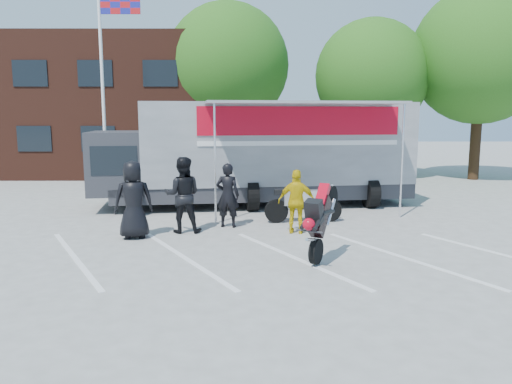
{
  "coord_description": "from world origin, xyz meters",
  "views": [
    {
      "loc": [
        -0.68,
        -9.56,
        3.08
      ],
      "look_at": [
        -0.63,
        2.02,
        1.3
      ],
      "focal_mm": 35.0,
      "sensor_mm": 36.0,
      "label": 1
    }
  ],
  "objects_px": {
    "parked_motorcycle": "(303,222)",
    "spectator_leather_b": "(228,195)",
    "spectator_hivis": "(297,202)",
    "transporter_truck": "(263,205)",
    "flagpole": "(108,63)",
    "stunt_bike_rider": "(326,258)",
    "tree_right": "(481,55)",
    "spectator_leather_a": "(133,200)",
    "spectator_leather_c": "(183,195)",
    "tree_left": "(228,65)",
    "tree_mid": "(372,76)"
  },
  "relations": [
    {
      "from": "parked_motorcycle",
      "to": "spectator_leather_b",
      "type": "xyz_separation_m",
      "value": [
        -2.16,
        -0.63,
        0.89
      ]
    },
    {
      "from": "spectator_leather_b",
      "to": "spectator_hivis",
      "type": "height_order",
      "value": "spectator_leather_b"
    },
    {
      "from": "transporter_truck",
      "to": "spectator_hivis",
      "type": "xyz_separation_m",
      "value": [
        0.83,
        -4.22,
        0.85
      ]
    },
    {
      "from": "flagpole",
      "to": "spectator_leather_b",
      "type": "distance_m",
      "value": 8.72
    },
    {
      "from": "stunt_bike_rider",
      "to": "tree_right",
      "type": "bearing_deg",
      "value": 84.66
    },
    {
      "from": "spectator_leather_a",
      "to": "spectator_leather_b",
      "type": "relative_size",
      "value": 1.1
    },
    {
      "from": "tree_right",
      "to": "flagpole",
      "type": "bearing_deg",
      "value": -164.52
    },
    {
      "from": "transporter_truck",
      "to": "parked_motorcycle",
      "type": "bearing_deg",
      "value": -76.16
    },
    {
      "from": "spectator_leather_c",
      "to": "tree_right",
      "type": "bearing_deg",
      "value": -140.66
    },
    {
      "from": "tree_left",
      "to": "stunt_bike_rider",
      "type": "bearing_deg",
      "value": -79.15
    },
    {
      "from": "tree_left",
      "to": "tree_mid",
      "type": "height_order",
      "value": "tree_left"
    },
    {
      "from": "stunt_bike_rider",
      "to": "spectator_leather_b",
      "type": "height_order",
      "value": "spectator_leather_b"
    },
    {
      "from": "tree_right",
      "to": "transporter_truck",
      "type": "height_order",
      "value": "tree_right"
    },
    {
      "from": "flagpole",
      "to": "tree_left",
      "type": "distance_m",
      "value": 7.37
    },
    {
      "from": "tree_mid",
      "to": "spectator_leather_a",
      "type": "xyz_separation_m",
      "value": [
        -8.71,
        -12.21,
        -3.96
      ]
    },
    {
      "from": "flagpole",
      "to": "parked_motorcycle",
      "type": "xyz_separation_m",
      "value": [
        7.0,
        -5.32,
        -5.05
      ]
    },
    {
      "from": "spectator_hivis",
      "to": "spectator_leather_c",
      "type": "bearing_deg",
      "value": 6.82
    },
    {
      "from": "transporter_truck",
      "to": "spectator_leather_b",
      "type": "relative_size",
      "value": 6.17
    },
    {
      "from": "transporter_truck",
      "to": "tree_left",
      "type": "bearing_deg",
      "value": 92.92
    },
    {
      "from": "tree_right",
      "to": "spectator_hivis",
      "type": "height_order",
      "value": "tree_right"
    },
    {
      "from": "parked_motorcycle",
      "to": "stunt_bike_rider",
      "type": "xyz_separation_m",
      "value": [
        0.13,
        -3.74,
        0.0
      ]
    },
    {
      "from": "transporter_truck",
      "to": "spectator_leather_b",
      "type": "height_order",
      "value": "spectator_leather_b"
    },
    {
      "from": "tree_mid",
      "to": "parked_motorcycle",
      "type": "relative_size",
      "value": 3.33
    },
    {
      "from": "tree_right",
      "to": "parked_motorcycle",
      "type": "height_order",
      "value": "tree_right"
    },
    {
      "from": "stunt_bike_rider",
      "to": "spectator_leather_c",
      "type": "height_order",
      "value": "spectator_leather_c"
    },
    {
      "from": "stunt_bike_rider",
      "to": "flagpole",
      "type": "bearing_deg",
      "value": 156.78
    },
    {
      "from": "parked_motorcycle",
      "to": "stunt_bike_rider",
      "type": "height_order",
      "value": "stunt_bike_rider"
    },
    {
      "from": "stunt_bike_rider",
      "to": "spectator_hivis",
      "type": "distance_m",
      "value": 2.55
    },
    {
      "from": "spectator_leather_c",
      "to": "stunt_bike_rider",
      "type": "bearing_deg",
      "value": 142.14
    },
    {
      "from": "tree_right",
      "to": "spectator_leather_c",
      "type": "relative_size",
      "value": 4.53
    },
    {
      "from": "tree_left",
      "to": "transporter_truck",
      "type": "xyz_separation_m",
      "value": [
        1.62,
        -8.47,
        -5.57
      ]
    },
    {
      "from": "transporter_truck",
      "to": "parked_motorcycle",
      "type": "distance_m",
      "value": 3.06
    },
    {
      "from": "transporter_truck",
      "to": "flagpole",
      "type": "bearing_deg",
      "value": 149.24
    },
    {
      "from": "tree_left",
      "to": "tree_right",
      "type": "bearing_deg",
      "value": -7.13
    },
    {
      "from": "tree_left",
      "to": "tree_right",
      "type": "xyz_separation_m",
      "value": [
        12.0,
        -1.5,
        0.31
      ]
    },
    {
      "from": "tree_left",
      "to": "spectator_leather_c",
      "type": "bearing_deg",
      "value": -92.57
    },
    {
      "from": "tree_mid",
      "to": "transporter_truck",
      "type": "relative_size",
      "value": 0.7
    },
    {
      "from": "flagpole",
      "to": "spectator_leather_b",
      "type": "xyz_separation_m",
      "value": [
        4.84,
        -5.95,
        -4.16
      ]
    },
    {
      "from": "spectator_leather_a",
      "to": "spectator_leather_c",
      "type": "relative_size",
      "value": 0.98
    },
    {
      "from": "stunt_bike_rider",
      "to": "spectator_hivis",
      "type": "relative_size",
      "value": 1.06
    },
    {
      "from": "transporter_truck",
      "to": "spectator_leather_a",
      "type": "relative_size",
      "value": 5.59
    },
    {
      "from": "transporter_truck",
      "to": "spectator_leather_a",
      "type": "distance_m",
      "value": 5.87
    },
    {
      "from": "tree_left",
      "to": "transporter_truck",
      "type": "height_order",
      "value": "tree_left"
    },
    {
      "from": "flagpole",
      "to": "spectator_leather_c",
      "type": "relative_size",
      "value": 3.97
    },
    {
      "from": "tree_mid",
      "to": "spectator_leather_b",
      "type": "bearing_deg",
      "value": -120.34
    },
    {
      "from": "tree_right",
      "to": "spectator_leather_a",
      "type": "relative_size",
      "value": 4.62
    },
    {
      "from": "tree_right",
      "to": "stunt_bike_rider",
      "type": "distance_m",
      "value": 17.36
    },
    {
      "from": "tree_right",
      "to": "spectator_leather_c",
      "type": "bearing_deg",
      "value": -138.62
    },
    {
      "from": "stunt_bike_rider",
      "to": "spectator_leather_b",
      "type": "xyz_separation_m",
      "value": [
        -2.3,
        3.11,
        0.89
      ]
    },
    {
      "from": "flagpole",
      "to": "spectator_leather_c",
      "type": "distance_m",
      "value": 8.55
    }
  ]
}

